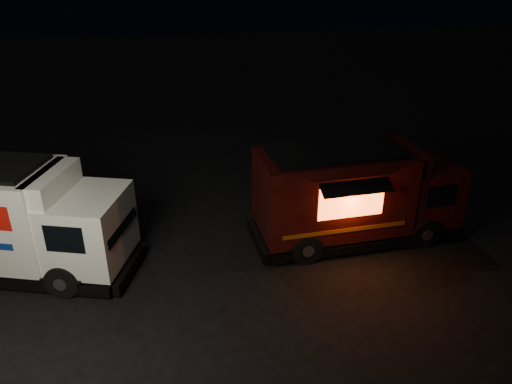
% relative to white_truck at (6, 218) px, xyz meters
% --- Properties ---
extents(ground, '(80.00, 80.00, 0.00)m').
position_rel_white_truck_xyz_m(ground, '(4.01, -1.42, -1.43)').
color(ground, black).
rests_on(ground, ground).
extents(white_truck, '(6.63, 3.80, 2.85)m').
position_rel_white_truck_xyz_m(white_truck, '(0.00, 0.00, 0.00)').
color(white_truck, white).
rests_on(white_truck, ground).
extents(red_truck, '(5.97, 2.65, 2.70)m').
position_rel_white_truck_xyz_m(red_truck, '(9.07, 0.23, -0.08)').
color(red_truck, '#380E0A').
rests_on(red_truck, ground).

